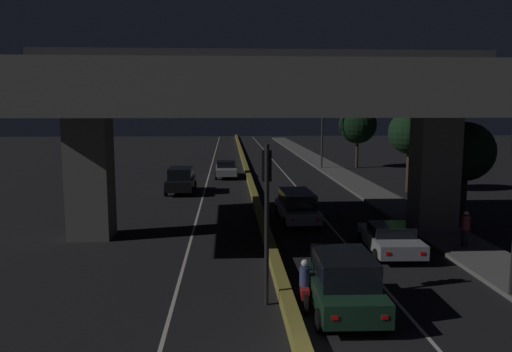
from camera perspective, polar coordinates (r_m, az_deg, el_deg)
name	(u,v)px	position (r m, az deg, el deg)	size (l,w,h in m)	color
lane_line_left_inner	(209,176)	(45.86, -5.43, 0.05)	(0.12, 126.00, 0.00)	beige
lane_line_right_inner	(286,175)	(46.13, 3.44, 0.11)	(0.12, 126.00, 0.00)	beige
median_divider	(247,173)	(45.83, -0.98, 0.35)	(0.42, 126.00, 0.43)	olive
sidewalk_right	(359,185)	(40.23, 11.69, -1.04)	(2.69, 126.00, 0.16)	#5B5956
elevated_overpass	(266,98)	(23.70, 1.10, 8.95)	(21.83, 11.54, 8.85)	slate
traffic_light_left_of_median	(267,196)	(15.33, 1.22, -2.31)	(0.30, 0.49, 5.06)	black
street_lamp	(318,127)	(50.34, 7.14, 5.61)	(2.50, 0.32, 7.12)	#2D2D30
car_dark_green_lead	(344,283)	(15.55, 9.99, -11.92)	(2.11, 4.10, 1.80)	black
car_silver_second	(390,238)	(22.03, 15.09, -6.90)	(2.17, 4.18, 1.27)	gray
car_silver_third	(297,205)	(27.17, 4.71, -3.38)	(2.10, 4.78, 1.66)	gray
car_black_lead_oncoming	(181,180)	(36.66, -8.59, -0.45)	(2.05, 4.24, 1.85)	black
car_silver_second_oncoming	(226,169)	(44.64, -3.45, 0.82)	(2.03, 4.81, 1.45)	gray
motorcycle_red_filtering_near	(305,287)	(15.86, 5.57, -12.52)	(0.34, 1.89, 1.52)	black
pedestrian_on_sidewalk	(465,229)	(23.54, 22.82, -5.58)	(0.35, 0.35, 1.58)	black
roadside_tree_kerbside_near	(465,152)	(28.38, 22.75, 2.51)	(3.11, 3.11, 5.43)	#2D2116
roadside_tree_kerbside_mid	(411,133)	(38.18, 17.27, 4.74)	(3.24, 3.24, 6.02)	#38281C
roadside_tree_kerbside_far	(358,125)	(52.59, 11.55, 5.75)	(3.88, 3.88, 6.38)	#38281C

